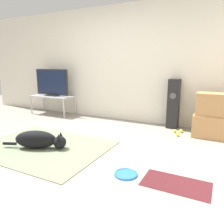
% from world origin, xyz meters
% --- Properties ---
extents(ground_plane, '(12.00, 12.00, 0.00)m').
position_xyz_m(ground_plane, '(0.00, 0.00, 0.00)').
color(ground_plane, gray).
extents(wall_back, '(8.00, 0.06, 2.55)m').
position_xyz_m(wall_back, '(0.00, 2.10, 1.27)').
color(wall_back, silver).
rests_on(wall_back, ground_plane).
extents(area_rug, '(2.00, 1.50, 0.01)m').
position_xyz_m(area_rug, '(-0.15, -0.11, 0.01)').
color(area_rug, slate).
rests_on(area_rug, ground_plane).
extents(dog, '(0.93, 0.48, 0.28)m').
position_xyz_m(dog, '(-0.13, -0.19, 0.14)').
color(dog, black).
rests_on(dog, area_rug).
extents(frisbee, '(0.28, 0.28, 0.03)m').
position_xyz_m(frisbee, '(1.38, -0.34, 0.01)').
color(frisbee, blue).
rests_on(frisbee, ground_plane).
extents(cardboard_box_lower, '(0.56, 0.41, 0.40)m').
position_xyz_m(cardboard_box_lower, '(2.15, 1.62, 0.20)').
color(cardboard_box_lower, '#A87A4C').
rests_on(cardboard_box_lower, ground_plane).
extents(cardboard_box_upper, '(0.48, 0.35, 0.39)m').
position_xyz_m(cardboard_box_upper, '(2.14, 1.62, 0.59)').
color(cardboard_box_upper, '#A87A4C').
rests_on(cardboard_box_upper, cardboard_box_lower).
extents(floor_speaker, '(0.22, 0.22, 0.99)m').
position_xyz_m(floor_speaker, '(1.44, 1.91, 0.50)').
color(floor_speaker, black).
rests_on(floor_speaker, ground_plane).
extents(tv_stand, '(1.14, 0.52, 0.48)m').
position_xyz_m(tv_stand, '(-1.60, 1.77, 0.43)').
color(tv_stand, '#A8A8AD').
rests_on(tv_stand, ground_plane).
extents(tv, '(1.00, 0.20, 0.67)m').
position_xyz_m(tv, '(-1.60, 1.77, 0.81)').
color(tv, '#232326').
rests_on(tv, tv_stand).
extents(tennis_ball_by_boxes, '(0.07, 0.07, 0.07)m').
position_xyz_m(tennis_ball_by_boxes, '(1.65, 1.40, 0.03)').
color(tennis_ball_by_boxes, '#C6E033').
rests_on(tennis_ball_by_boxes, ground_plane).
extents(tennis_ball_near_speaker, '(0.07, 0.07, 0.07)m').
position_xyz_m(tennis_ball_near_speaker, '(1.56, 1.59, 0.03)').
color(tennis_ball_near_speaker, '#C6E033').
rests_on(tennis_ball_near_speaker, ground_plane).
extents(tennis_ball_loose_on_carpet, '(0.07, 0.07, 0.07)m').
position_xyz_m(tennis_ball_loose_on_carpet, '(1.67, 1.64, 0.03)').
color(tennis_ball_loose_on_carpet, '#C6E033').
rests_on(tennis_ball_loose_on_carpet, ground_plane).
extents(door_mat, '(0.72, 0.41, 0.01)m').
position_xyz_m(door_mat, '(1.94, -0.27, 0.00)').
color(door_mat, '#47191E').
rests_on(door_mat, ground_plane).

